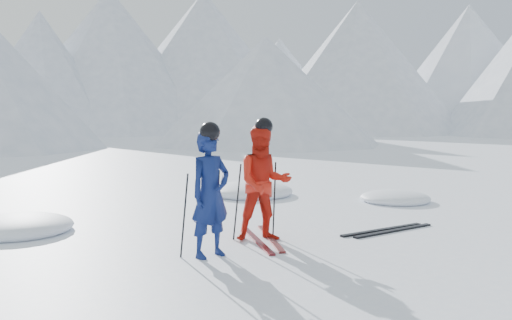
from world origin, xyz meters
TOP-DOWN VIEW (x-y plane):
  - ground at (0.00, 0.00)m, footprint 160.00×160.00m
  - mountain_range at (5.71, 35.31)m, footprint 106.15×62.94m
  - skier_blue at (-3.53, -0.69)m, footprint 0.65×0.48m
  - skier_red at (-2.44, -0.34)m, footprint 1.00×0.90m
  - pole_blue_left at (-3.83, -0.54)m, footprint 0.11×0.08m
  - pole_blue_right at (-3.28, -0.44)m, footprint 0.11×0.07m
  - pole_red_left at (-2.74, -0.09)m, footprint 0.11×0.09m
  - pole_red_right at (-2.14, -0.19)m, footprint 0.11×0.08m
  - ski_worn_left at (-2.56, -0.34)m, footprint 0.69×1.62m
  - ski_worn_right at (-2.32, -0.34)m, footprint 0.79×1.58m
  - ski_loose_a at (-0.52, -0.86)m, footprint 1.70×0.13m
  - ski_loose_b at (-0.42, -1.01)m, footprint 1.70×0.11m
  - snow_lumps at (-1.40, 2.56)m, footprint 8.77×4.15m

SIDE VIEW (x-z plane):
  - ground at x=0.00m, z-range 0.00..0.00m
  - snow_lumps at x=-1.40m, z-range -0.21..0.21m
  - ski_worn_left at x=-2.56m, z-range 0.00..0.03m
  - ski_worn_right at x=-2.32m, z-range 0.00..0.03m
  - ski_loose_a at x=-0.52m, z-range 0.00..0.03m
  - ski_loose_b at x=-0.42m, z-range 0.00..0.03m
  - pole_blue_left at x=-3.83m, z-range 0.00..1.09m
  - pole_blue_right at x=-3.28m, z-range 0.00..1.09m
  - pole_red_left at x=-2.74m, z-range 0.00..1.12m
  - pole_red_right at x=-2.14m, z-range 0.00..1.12m
  - skier_blue at x=-3.53m, z-range 0.00..1.63m
  - skier_red at x=-2.44m, z-range 0.00..1.68m
  - mountain_range at x=5.71m, z-range -1.04..14.49m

